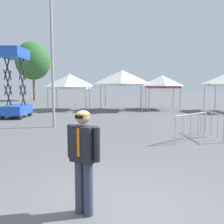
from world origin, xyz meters
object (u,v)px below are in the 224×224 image
Objects in this scene: light_pole_near_lift at (52,43)px; tree_behind_tents_right at (33,61)px; scissor_lift at (16,98)px; crowd_barrier_near_person at (212,119)px; canopy_tent_far_right at (162,82)px; person_foreground at (83,155)px; canopy_tent_far_left at (122,78)px; crowd_barrier_by_lift at (191,122)px; canopy_tent_behind_center at (70,82)px.

tree_behind_tents_right is at bearing 113.16° from light_pole_near_lift.
scissor_lift reaches higher than crowd_barrier_near_person.
light_pole_near_lift is 3.55× the size of crowd_barrier_near_person.
canopy_tent_far_right is 19.91m from tree_behind_tents_right.
scissor_lift is at bearing 135.95° from light_pole_near_lift.
person_foreground is 9.49m from light_pole_near_lift.
canopy_tent_far_left is 11.48m from crowd_barrier_near_person.
light_pole_near_lift is 4.66× the size of crowd_barrier_by_lift.
canopy_tent_behind_center is at bearing 122.71° from crowd_barrier_by_lift.
tree_behind_tents_right is 3.87× the size of crowd_barrier_near_person.
canopy_tent_behind_center is 5.86m from scissor_lift.
scissor_lift is at bearing -115.57° from canopy_tent_behind_center.
scissor_lift reaches higher than canopy_tent_far_left.
scissor_lift is 0.62× the size of light_pole_near_lift.
scissor_lift is at bearing -72.85° from tree_behind_tents_right.
canopy_tent_far_right is 11.67m from crowd_barrier_near_person.
canopy_tent_far_right is at bearing 5.58° from canopy_tent_behind_center.
light_pole_near_lift is 7.72m from crowd_barrier_by_lift.
scissor_lift is at bearing -144.23° from canopy_tent_far_left.
light_pole_near_lift is 0.92× the size of tree_behind_tents_right.
canopy_tent_far_left is at bearing 35.77° from scissor_lift.
canopy_tent_far_left is 8.79m from scissor_lift.
person_foreground is at bearing -124.57° from crowd_barrier_near_person.
canopy_tent_behind_center is 8.14m from canopy_tent_far_right.
light_pole_near_lift is at bearing -126.75° from canopy_tent_far_right.
tree_behind_tents_right is 28.57m from crowd_barrier_by_lift.
canopy_tent_far_right is 18.32m from person_foreground.
crowd_barrier_near_person is (3.83, -10.64, -2.01)m from canopy_tent_far_left.
light_pole_near_lift is (-3.49, -8.50, 1.50)m from canopy_tent_far_left.
canopy_tent_far_right is 0.37× the size of tree_behind_tents_right.
canopy_tent_far_left is 11.83m from crowd_barrier_by_lift.
crowd_barrier_near_person is at bearing 33.27° from crowd_barrier_by_lift.
canopy_tent_far_left is 1.19× the size of canopy_tent_far_right.
tree_behind_tents_right is (-5.39, 17.47, 4.14)m from scissor_lift.
canopy_tent_behind_center is 4.57m from canopy_tent_far_left.
scissor_lift is 5.74m from light_pole_near_lift.
canopy_tent_far_left is at bearing 103.84° from crowd_barrier_by_lift.
crowd_barrier_near_person is at bearing -54.79° from tree_behind_tents_right.
light_pole_near_lift is (-7.03, -9.41, 1.81)m from canopy_tent_far_right.
canopy_tent_far_left is 17.77m from tree_behind_tents_right.
crowd_barrier_near_person is at bearing -70.21° from canopy_tent_far_left.
crowd_barrier_near_person is (16.26, -23.03, -4.73)m from tree_behind_tents_right.
canopy_tent_far_left is at bearing -165.63° from canopy_tent_far_right.
tree_behind_tents_right reaches higher than scissor_lift.
tree_behind_tents_right is at bearing 107.15° from scissor_lift.
canopy_tent_far_right is 11.89m from light_pole_near_lift.
tree_behind_tents_right is (-7.87, 12.28, 3.01)m from canopy_tent_behind_center.
canopy_tent_behind_center is at bearing 127.94° from crowd_barrier_near_person.
crowd_barrier_near_person is (1.04, 0.68, 0.00)m from crowd_barrier_by_lift.
crowd_barrier_by_lift is at bearing 59.57° from person_foreground.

